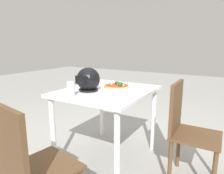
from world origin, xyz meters
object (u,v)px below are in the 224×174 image
Objects in this scene: dining_table at (107,99)px; chair_far at (28,166)px; chair_side at (186,127)px; pizza at (117,86)px; drinking_glass at (71,89)px; motorcycle_helmet at (88,80)px.

chair_far is at bearing 94.61° from dining_table.
chair_far is (0.69, 1.10, 0.00)m from chair_side.
chair_side is at bearing -174.97° from dining_table.
chair_side is 1.00× the size of chair_far.
pizza is 0.31× the size of chair_side.
dining_table is 0.46m from drinking_glass.
chair_side is 1.30m from chair_far.
chair_side reaches higher than dining_table.
drinking_glass is 1.07m from chair_side.
chair_side is (-0.73, 0.05, -0.29)m from pizza.
drinking_glass is 0.15× the size of chair_side.
dining_table is 0.80m from chair_side.
motorcycle_helmet reaches higher than pizza.
drinking_glass is 0.15× the size of chair_far.
drinking_glass reaches higher than chair_side.
chair_far is at bearing 103.79° from motorcycle_helmet.
dining_table is 3.56× the size of pizza.
chair_side is at bearing -167.25° from motorcycle_helmet.
dining_table is 0.18m from pizza.
chair_far is at bearing 108.21° from drinking_glass.
chair_far is (-0.08, 1.03, -0.16)m from dining_table.
motorcycle_helmet is at bearing 45.57° from dining_table.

